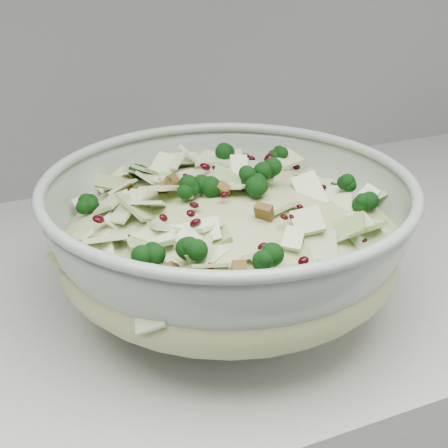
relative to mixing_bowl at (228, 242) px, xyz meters
name	(u,v)px	position (x,y,z in m)	size (l,w,h in m)	color
mixing_bowl	(228,242)	(0.00, 0.00, 0.00)	(0.46, 0.46, 0.15)	#A3B3A3
salad	(228,221)	(0.00, 0.00, 0.02)	(0.34, 0.34, 0.15)	#B1BB7F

